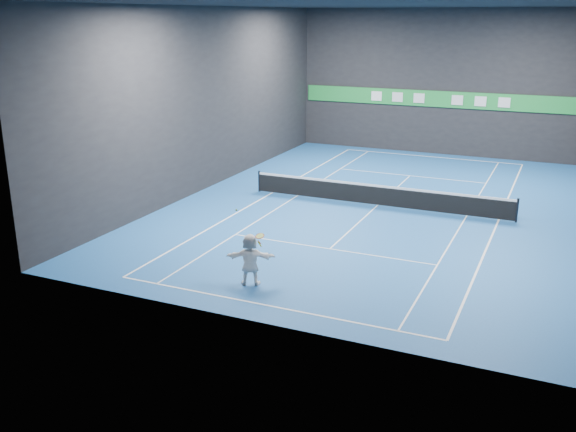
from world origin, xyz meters
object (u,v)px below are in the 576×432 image
at_px(tennis_ball, 236,210).
at_px(tennis_racket, 260,237).
at_px(player, 250,259).
at_px(tennis_net, 378,194).

xyz_separation_m(tennis_ball, tennis_racket, (0.79, 0.09, -0.85)).
bearing_deg(player, tennis_ball, -16.20).
relative_size(player, tennis_net, 0.14).
bearing_deg(player, tennis_net, -118.18).
distance_m(tennis_ball, tennis_net, 10.99).
height_order(player, tennis_net, player).
distance_m(player, tennis_ball, 1.72).
distance_m(tennis_net, tennis_racket, 10.68).
height_order(tennis_ball, tennis_net, tennis_ball).
bearing_deg(tennis_ball, tennis_racket, 6.47).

